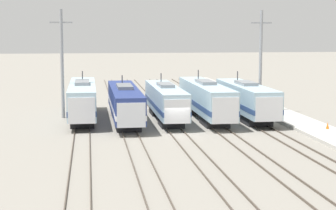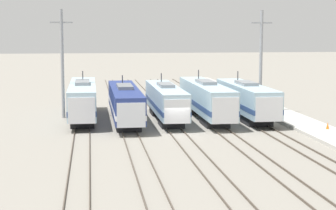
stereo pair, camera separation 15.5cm
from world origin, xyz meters
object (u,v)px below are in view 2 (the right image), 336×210
Objects in this scene: locomotive_center at (166,102)px; catenary_tower_right at (261,61)px; locomotive_center_left at (125,103)px; locomotive_far_right at (247,100)px; locomotive_center_right at (206,100)px; traffic_cone at (328,126)px; locomotive_far_left at (83,100)px; catenary_tower_left at (62,63)px.

locomotive_center is 1.40× the size of catenary_tower_right.
locomotive_far_right reaches higher than locomotive_center_left.
traffic_cone is (9.99, -9.56, -1.55)m from locomotive_center_right.
locomotive_center_left is (4.53, -2.36, -0.13)m from locomotive_far_left.
locomotive_far_right is at bearing -10.27° from catenary_tower_left.
locomotive_far_right is 25.21× the size of traffic_cone.
locomotive_center is at bearing 178.19° from locomotive_far_right.
traffic_cone is (14.52, -9.43, -1.43)m from locomotive_center.
traffic_cone is at bearing -24.90° from locomotive_center_left.
locomotive_far_right reaches higher than locomotive_center.
locomotive_center_right is (4.53, 0.12, 0.12)m from locomotive_center.
locomotive_center_right reaches higher than locomotive_center_left.
locomotive_center_right is at bearing 1.56° from locomotive_center.
locomotive_center is 12.87m from catenary_tower_right.
locomotive_far_left reaches higher than locomotive_far_right.
locomotive_far_right is 10.75m from traffic_cone.
locomotive_far_left is 1.10× the size of locomotive_far_right.
locomotive_center_right is (13.60, -1.65, 0.01)m from locomotive_far_left.
catenary_tower_right reaches higher than locomotive_center_right.
locomotive_far_left is 1.50× the size of catenary_tower_right.
catenary_tower_right is 14.28m from traffic_cone.
catenary_tower_right is (2.63, 3.68, 4.12)m from locomotive_far_right.
locomotive_far_right is 6.12m from catenary_tower_right.
traffic_cone is (5.46, -9.15, -1.48)m from locomotive_far_right.
locomotive_center_right is 1.55× the size of catenary_tower_right.
catenary_tower_right reaches higher than locomotive_far_left.
locomotive_far_right is (18.13, -2.06, -0.06)m from locomotive_far_left.
catenary_tower_left reaches higher than locomotive_center_left.
catenary_tower_right is at bearing 24.56° from locomotive_center_right.
locomotive_far_right is 1.37× the size of catenary_tower_left.
locomotive_center_right is 1.13× the size of locomotive_far_right.
locomotive_center_right is at bearing 174.84° from locomotive_far_right.
locomotive_far_left is 21.21m from catenary_tower_right.
catenary_tower_right is (11.69, 3.40, 4.16)m from locomotive_center.
locomotive_center is at bearing -16.79° from catenary_tower_left.
traffic_cone is at bearing -59.18° from locomotive_far_right.
traffic_cone is at bearing -33.01° from locomotive_center.
locomotive_far_left is 27.62× the size of traffic_cone.
catenary_tower_right reaches higher than locomotive_far_right.
locomotive_far_left is at bearing 173.53° from locomotive_far_right.
locomotive_far_left is 0.96× the size of locomotive_center_left.
locomotive_center_right reaches higher than locomotive_far_left.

